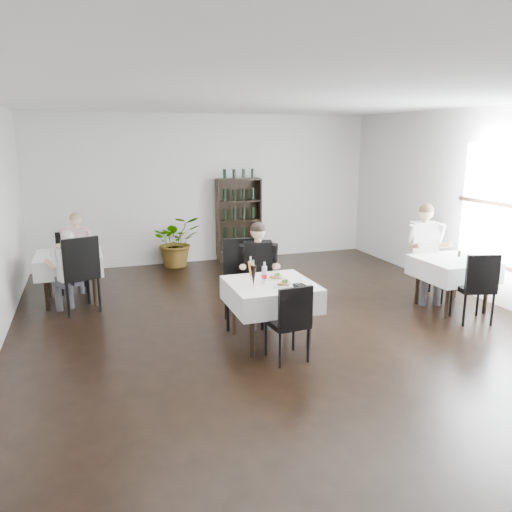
# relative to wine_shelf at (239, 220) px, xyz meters

# --- Properties ---
(room_shell) EXTENTS (9.00, 9.00, 9.00)m
(room_shell) POSITION_rel_wine_shelf_xyz_m (-0.60, -4.31, 0.65)
(room_shell) COLOR black
(room_shell) RESTS_ON ground
(wine_shelf) EXTENTS (0.90, 0.28, 1.75)m
(wine_shelf) POSITION_rel_wine_shelf_xyz_m (0.00, 0.00, 0.00)
(wine_shelf) COLOR black
(wine_shelf) RESTS_ON ground
(main_table) EXTENTS (1.03, 1.03, 0.77)m
(main_table) POSITION_rel_wine_shelf_xyz_m (-0.90, -4.31, -0.23)
(main_table) COLOR black
(main_table) RESTS_ON ground
(left_table) EXTENTS (0.98, 0.98, 0.77)m
(left_table) POSITION_rel_wine_shelf_xyz_m (-3.30, -1.81, -0.23)
(left_table) COLOR black
(left_table) RESTS_ON ground
(right_table) EXTENTS (0.98, 0.98, 0.77)m
(right_table) POSITION_rel_wine_shelf_xyz_m (2.10, -4.01, -0.23)
(right_table) COLOR black
(right_table) RESTS_ON ground
(potted_tree) EXTENTS (0.97, 0.85, 1.03)m
(potted_tree) POSITION_rel_wine_shelf_xyz_m (-1.33, -0.11, -0.33)
(potted_tree) COLOR #255C1F
(potted_tree) RESTS_ON ground
(main_chair_far) EXTENTS (0.63, 0.64, 1.16)m
(main_chair_far) POSITION_rel_wine_shelf_xyz_m (-1.02, -3.55, -0.18)
(main_chair_far) COLOR black
(main_chair_far) RESTS_ON ground
(main_chair_near) EXTENTS (0.45, 0.46, 0.92)m
(main_chair_near) POSITION_rel_wine_shelf_xyz_m (-0.90, -4.94, -0.32)
(main_chair_near) COLOR black
(main_chair_near) RESTS_ON ground
(left_chair_far) EXTENTS (0.48, 0.49, 0.98)m
(left_chair_far) POSITION_rel_wine_shelf_xyz_m (-3.29, -1.15, -0.29)
(left_chair_far) COLOR black
(left_chair_far) RESTS_ON ground
(left_chair_near) EXTENTS (0.66, 0.67, 1.14)m
(left_chair_near) POSITION_rel_wine_shelf_xyz_m (-3.16, -2.40, -0.19)
(left_chair_near) COLOR black
(left_chair_near) RESTS_ON ground
(right_chair_far) EXTENTS (0.66, 0.67, 1.10)m
(right_chair_far) POSITION_rel_wine_shelf_xyz_m (2.21, -3.42, -0.22)
(right_chair_far) COLOR black
(right_chair_far) RESTS_ON ground
(right_chair_near) EXTENTS (0.56, 0.56, 1.00)m
(right_chair_near) POSITION_rel_wine_shelf_xyz_m (1.99, -4.63, -0.27)
(right_chair_near) COLOR black
(right_chair_near) RESTS_ON ground
(diner_main) EXTENTS (0.58, 0.62, 1.41)m
(diner_main) POSITION_rel_wine_shelf_xyz_m (-0.83, -3.64, -0.03)
(diner_main) COLOR #3E3E46
(diner_main) RESTS_ON ground
(diner_left_far) EXTENTS (0.54, 0.58, 1.31)m
(diner_left_far) POSITION_rel_wine_shelf_xyz_m (-3.19, -1.16, -0.09)
(diner_left_far) COLOR #3E3E46
(diner_left_far) RESTS_ON ground
(diner_left_near) EXTENTS (0.56, 0.59, 1.24)m
(diner_left_near) POSITION_rel_wine_shelf_xyz_m (-3.29, -2.41, -0.13)
(diner_left_near) COLOR #3E3E46
(diner_left_near) RESTS_ON ground
(diner_right_far) EXTENTS (0.63, 0.66, 1.53)m
(diner_right_far) POSITION_rel_wine_shelf_xyz_m (1.99, -3.50, 0.04)
(diner_right_far) COLOR #3E3E46
(diner_right_far) RESTS_ON ground
(plate_far) EXTENTS (0.24, 0.24, 0.07)m
(plate_far) POSITION_rel_wine_shelf_xyz_m (-0.78, -4.17, -0.06)
(plate_far) COLOR white
(plate_far) RESTS_ON main_table
(plate_near) EXTENTS (0.28, 0.28, 0.07)m
(plate_near) POSITION_rel_wine_shelf_xyz_m (-0.80, -4.49, -0.06)
(plate_near) COLOR white
(plate_near) RESTS_ON main_table
(pilsner_dark) EXTENTS (0.08, 0.08, 0.33)m
(pilsner_dark) POSITION_rel_wine_shelf_xyz_m (-1.16, -4.42, 0.06)
(pilsner_dark) COLOR black
(pilsner_dark) RESTS_ON main_table
(pilsner_lager) EXTENTS (0.07, 0.07, 0.31)m
(pilsner_lager) POSITION_rel_wine_shelf_xyz_m (-1.11, -4.16, 0.05)
(pilsner_lager) COLOR #BD8B30
(pilsner_lager) RESTS_ON main_table
(coke_bottle) EXTENTS (0.07, 0.07, 0.27)m
(coke_bottle) POSITION_rel_wine_shelf_xyz_m (-0.99, -4.33, 0.03)
(coke_bottle) COLOR silver
(coke_bottle) RESTS_ON main_table
(napkin_cutlery) EXTENTS (0.18, 0.18, 0.02)m
(napkin_cutlery) POSITION_rel_wine_shelf_xyz_m (-0.63, -4.53, -0.07)
(napkin_cutlery) COLOR black
(napkin_cutlery) RESTS_ON main_table
(pepper_mill) EXTENTS (0.04, 0.04, 0.09)m
(pepper_mill) POSITION_rel_wine_shelf_xyz_m (2.28, -3.92, -0.03)
(pepper_mill) COLOR black
(pepper_mill) RESTS_ON right_table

